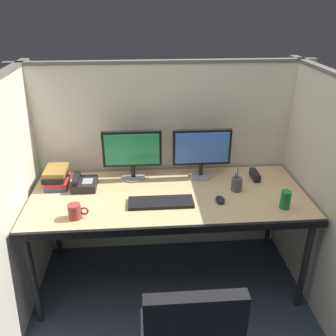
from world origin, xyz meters
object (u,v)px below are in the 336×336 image
object	(u,v)px
computer_mouse	(220,200)
desk_phone	(84,184)
monitor_left	(132,152)
monitor_right	(202,150)
book_stack	(57,177)
desk	(169,202)
keyboard_main	(161,202)
coffee_mug	(75,211)
red_stapler	(255,175)
pen_cup	(237,184)
soda_can	(285,200)

from	to	relation	value
computer_mouse	desk_phone	xyz separation A→B (m)	(-0.93, 0.27, 0.02)
monitor_left	monitor_right	xyz separation A→B (m)	(0.51, -0.01, 0.00)
computer_mouse	book_stack	world-z (taller)	book_stack
desk	desk_phone	xyz separation A→B (m)	(-0.60, 0.16, 0.08)
desk	keyboard_main	distance (m)	0.13
keyboard_main	coffee_mug	size ratio (longest dim) A/B	3.41
monitor_right	computer_mouse	bearing A→B (deg)	-79.75
desk_phone	book_stack	size ratio (longest dim) A/B	0.84
keyboard_main	computer_mouse	size ratio (longest dim) A/B	4.48
keyboard_main	book_stack	distance (m)	0.80
desk	desk_phone	bearing A→B (deg)	165.30
monitor_right	computer_mouse	size ratio (longest dim) A/B	4.48
computer_mouse	coffee_mug	xyz separation A→B (m)	(-0.93, -0.12, 0.03)
monitor_left	coffee_mug	xyz separation A→B (m)	(-0.35, -0.51, -0.17)
coffee_mug	monitor_right	bearing A→B (deg)	30.44
desk	red_stapler	size ratio (longest dim) A/B	12.67
computer_mouse	red_stapler	xyz separation A→B (m)	(0.33, 0.31, 0.01)
monitor_right	red_stapler	bearing A→B (deg)	-9.67
desk	coffee_mug	xyz separation A→B (m)	(-0.59, -0.23, 0.10)
computer_mouse	coffee_mug	size ratio (longest dim) A/B	0.76
pen_cup	keyboard_main	bearing A→B (deg)	-165.13
monitor_left	monitor_right	bearing A→B (deg)	-0.82
monitor_right	soda_can	world-z (taller)	monitor_right
soda_can	desk_phone	bearing A→B (deg)	164.38
desk	monitor_left	distance (m)	0.46
keyboard_main	pen_cup	bearing A→B (deg)	14.87
coffee_mug	desk_phone	distance (m)	0.39
coffee_mug	desk_phone	world-z (taller)	coffee_mug
monitor_right	coffee_mug	size ratio (longest dim) A/B	3.41
keyboard_main	soda_can	bearing A→B (deg)	-7.95
coffee_mug	red_stapler	distance (m)	1.33
desk	pen_cup	distance (m)	0.49
desk	monitor_left	size ratio (longest dim) A/B	4.42
keyboard_main	pen_cup	xyz separation A→B (m)	(0.54, 0.14, 0.04)
monitor_left	soda_can	distance (m)	1.11
desk	red_stapler	world-z (taller)	red_stapler
desk	computer_mouse	size ratio (longest dim) A/B	19.79
monitor_right	monitor_left	bearing A→B (deg)	179.18
monitor_left	desk_phone	xyz separation A→B (m)	(-0.35, -0.12, -0.18)
red_stapler	soda_can	distance (m)	0.43
soda_can	pen_cup	world-z (taller)	pen_cup
monitor_right	coffee_mug	distance (m)	1.01
desk_phone	soda_can	world-z (taller)	soda_can
desk	soda_can	world-z (taller)	soda_can
red_stapler	book_stack	size ratio (longest dim) A/B	0.66
computer_mouse	desk_phone	world-z (taller)	desk_phone
soda_can	pen_cup	size ratio (longest dim) A/B	0.72
monitor_left	book_stack	xyz separation A→B (m)	(-0.55, -0.07, -0.15)
monitor_right	red_stapler	world-z (taller)	monitor_right
red_stapler	desk_phone	bearing A→B (deg)	-177.77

